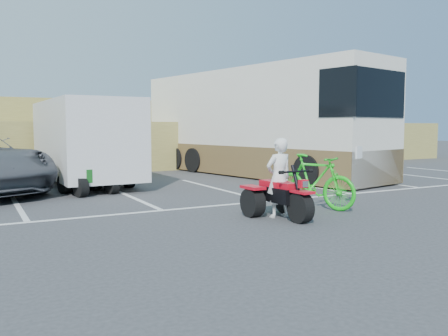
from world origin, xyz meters
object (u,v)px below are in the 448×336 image
red_trike_atv (283,218)px  green_dirt_bike (314,181)px  quad_atv_green (88,194)px  rider (279,178)px  cargo_trailer (85,140)px  rv_motorhome (255,130)px

red_trike_atv → green_dirt_bike: bearing=24.8°
quad_atv_green → red_trike_atv: bearing=-78.0°
red_trike_atv → green_dirt_bike: 1.55m
rider → quad_atv_green: rider is taller
green_dirt_bike → red_trike_atv: bearing=-174.6°
cargo_trailer → rv_motorhome: bearing=0.5°
quad_atv_green → rider: bearing=-77.4°
rider → rv_motorhome: rv_motorhome is taller
rider → red_trike_atv: bearing=90.0°
cargo_trailer → quad_atv_green: cargo_trailer is taller
rider → quad_atv_green: size_ratio=1.08×
rv_motorhome → green_dirt_bike: bearing=-123.3°
red_trike_atv → quad_atv_green: red_trike_atv is taller
cargo_trailer → rider: bearing=-74.5°
red_trike_atv → cargo_trailer: (-2.24, 7.46, 1.40)m
red_trike_atv → cargo_trailer: size_ratio=0.27×
rider → cargo_trailer: 7.66m
red_trike_atv → rider: rider is taller
rv_motorhome → quad_atv_green: 7.33m
rider → rv_motorhome: 8.62m
red_trike_atv → quad_atv_green: 5.94m
rider → rv_motorhome: (4.12, 7.52, 0.87)m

